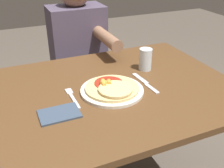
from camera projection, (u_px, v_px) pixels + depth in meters
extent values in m
cube|color=brown|center=(110.00, 91.00, 1.22)|extent=(1.18, 0.87, 0.03)
cylinder|color=brown|center=(2.00, 137.00, 1.53)|extent=(0.06, 0.06, 0.75)
cylinder|color=brown|center=(157.00, 99.00, 1.89)|extent=(0.06, 0.06, 0.75)
cylinder|color=silver|center=(112.00, 90.00, 1.18)|extent=(0.29, 0.29, 0.01)
cylinder|color=#DBBC7A|center=(112.00, 88.00, 1.18)|extent=(0.24, 0.24, 0.01)
cylinder|color=#9E2819|center=(109.00, 83.00, 1.20)|extent=(0.13, 0.13, 0.00)
cylinder|color=#E8C881|center=(116.00, 89.00, 1.14)|extent=(0.15, 0.15, 0.01)
cylinder|color=gold|center=(102.00, 82.00, 1.19)|extent=(0.03, 0.04, 0.02)
cylinder|color=gold|center=(104.00, 84.00, 1.17)|extent=(0.02, 0.03, 0.02)
cylinder|color=gold|center=(105.00, 82.00, 1.18)|extent=(0.03, 0.03, 0.02)
cylinder|color=gold|center=(109.00, 82.00, 1.18)|extent=(0.03, 0.04, 0.02)
cube|color=silver|center=(74.00, 101.00, 1.11)|extent=(0.02, 0.13, 0.00)
cube|color=silver|center=(69.00, 91.00, 1.18)|extent=(0.03, 0.05, 0.00)
cube|color=silver|center=(152.00, 88.00, 1.21)|extent=(0.03, 0.10, 0.00)
cube|color=silver|center=(140.00, 78.00, 1.30)|extent=(0.03, 0.12, 0.00)
cylinder|color=silver|center=(145.00, 59.00, 1.37)|extent=(0.07, 0.07, 0.12)
cube|color=#38475B|center=(59.00, 114.00, 1.03)|extent=(0.16, 0.11, 0.01)
cylinder|color=#2D2D38|center=(72.00, 114.00, 1.98)|extent=(0.11, 0.11, 0.46)
cylinder|color=#2D2D38|center=(92.00, 109.00, 2.04)|extent=(0.11, 0.11, 0.46)
cube|color=#4C4256|center=(78.00, 49.00, 1.76)|extent=(0.35, 0.22, 0.56)
cylinder|color=#8E664C|center=(107.00, 38.00, 1.52)|extent=(0.07, 0.30, 0.07)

